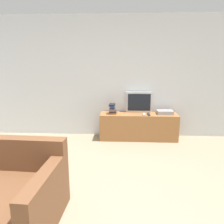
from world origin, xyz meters
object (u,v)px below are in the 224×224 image
tv_stand (138,126)px  book_stack (112,109)px  remote_on_stand (144,114)px  remote_secondary (149,114)px  television (139,102)px  set_top_box (165,112)px

tv_stand → book_stack: (-0.56, -0.01, 0.37)m
book_stack → remote_on_stand: bearing=-7.3°
remote_secondary → tv_stand: bearing=157.0°
tv_stand → remote_on_stand: 0.32m
television → tv_stand: bearing=-93.9°
book_stack → set_top_box: 1.11m
remote_on_stand → remote_secondary: bearing=5.4°
book_stack → remote_on_stand: book_stack is taller
television → set_top_box: television is taller
tv_stand → set_top_box: size_ratio=4.93×
television → remote_on_stand: (0.09, -0.27, -0.21)m
tv_stand → television: (0.01, 0.18, 0.50)m
remote_secondary → remote_on_stand: bearing=-174.6°
television → remote_on_stand: television is taller
television → set_top_box: 0.59m
remote_on_stand → set_top_box: bearing=15.2°
set_top_box → television: bearing=164.6°
set_top_box → remote_on_stand: bearing=-164.8°
remote_on_stand → remote_secondary: 0.09m
television → set_top_box: (0.54, -0.15, -0.18)m
set_top_box → tv_stand: bearing=-177.1°
tv_stand → remote_secondary: (0.20, -0.08, 0.29)m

